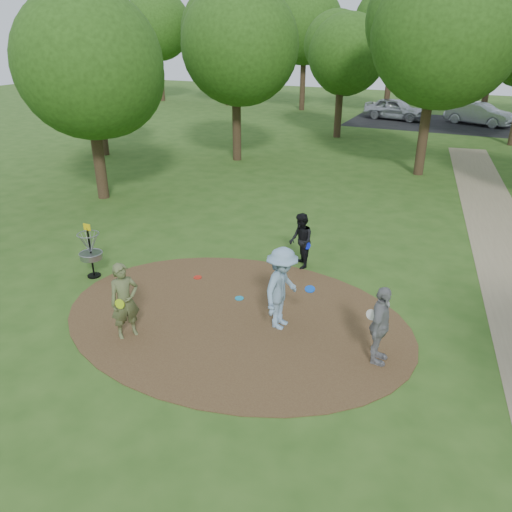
% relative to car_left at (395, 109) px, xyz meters
% --- Properties ---
extents(ground, '(100.00, 100.00, 0.00)m').
position_rel_car_left_xyz_m(ground, '(2.00, -30.32, -0.78)').
color(ground, '#2D5119').
rests_on(ground, ground).
extents(dirt_clearing, '(8.40, 8.40, 0.02)m').
position_rel_car_left_xyz_m(dirt_clearing, '(2.00, -30.32, -0.77)').
color(dirt_clearing, '#47301C').
rests_on(dirt_clearing, ground).
extents(parking_lot, '(14.00, 8.00, 0.01)m').
position_rel_car_left_xyz_m(parking_lot, '(4.00, -0.32, -0.77)').
color(parking_lot, black).
rests_on(parking_lot, ground).
extents(player_observer_with_disc, '(0.69, 0.76, 1.75)m').
position_rel_car_left_xyz_m(player_observer_with_disc, '(0.21, -31.98, 0.10)').
color(player_observer_with_disc, '#5A6339').
rests_on(player_observer_with_disc, ground).
extents(player_throwing_with_disc, '(1.20, 1.30, 1.94)m').
position_rel_car_left_xyz_m(player_throwing_with_disc, '(3.14, -30.21, 0.20)').
color(player_throwing_with_disc, '#80A2BF').
rests_on(player_throwing_with_disc, ground).
extents(player_walking_with_disc, '(0.93, 0.98, 1.59)m').
position_rel_car_left_xyz_m(player_walking_with_disc, '(2.44, -27.06, 0.02)').
color(player_walking_with_disc, black).
rests_on(player_walking_with_disc, ground).
extents(player_waiting_with_disc, '(0.51, 1.00, 1.71)m').
position_rel_car_left_xyz_m(player_waiting_with_disc, '(5.41, -30.63, 0.08)').
color(player_waiting_with_disc, gray).
rests_on(player_waiting_with_disc, ground).
extents(disc_ground_cyan, '(0.22, 0.22, 0.02)m').
position_rel_car_left_xyz_m(disc_ground_cyan, '(1.71, -29.49, -0.75)').
color(disc_ground_cyan, '#168BB5').
rests_on(disc_ground_cyan, dirt_clearing).
extents(disc_ground_red, '(0.22, 0.22, 0.02)m').
position_rel_car_left_xyz_m(disc_ground_red, '(0.16, -28.93, -0.75)').
color(disc_ground_red, red).
rests_on(disc_ground_red, dirt_clearing).
extents(car_left, '(4.80, 2.60, 1.55)m').
position_rel_car_left_xyz_m(car_left, '(0.00, 0.00, 0.00)').
color(car_left, '#B2B5BA').
rests_on(car_left, ground).
extents(car_right, '(4.86, 3.12, 1.51)m').
position_rel_car_left_xyz_m(car_right, '(5.85, 0.14, -0.02)').
color(car_right, '#B1B5BA').
rests_on(car_right, ground).
extents(disc_golf_basket, '(0.63, 0.63, 1.54)m').
position_rel_car_left_xyz_m(disc_golf_basket, '(-2.50, -30.02, 0.10)').
color(disc_golf_basket, black).
rests_on(disc_golf_basket, ground).
extents(tree_ring, '(36.70, 45.68, 9.13)m').
position_rel_car_left_xyz_m(tree_ring, '(4.12, -20.71, 4.41)').
color(tree_ring, '#332316').
rests_on(tree_ring, ground).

